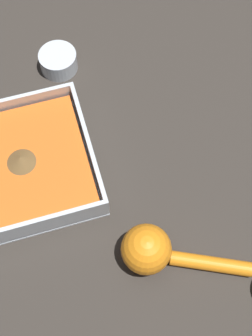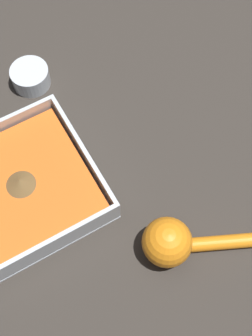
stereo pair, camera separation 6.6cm
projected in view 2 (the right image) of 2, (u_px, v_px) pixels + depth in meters
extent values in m
plane|color=#332D28|center=(14.00, 182.00, 0.68)|extent=(4.00, 4.00, 0.00)
cube|color=silver|center=(25.00, 192.00, 0.67)|extent=(0.20, 0.20, 0.01)
cube|color=silver|center=(84.00, 154.00, 0.67)|extent=(0.20, 0.01, 0.04)
cube|color=silver|center=(52.00, 245.00, 0.61)|extent=(0.01, 0.19, 0.04)
cube|color=orange|center=(23.00, 188.00, 0.65)|extent=(0.18, 0.18, 0.02)
cone|color=brown|center=(20.00, 182.00, 0.64)|extent=(0.04, 0.04, 0.01)
cylinder|color=silver|center=(30.00, 77.00, 0.74)|extent=(0.06, 0.06, 0.03)
cylinder|color=brown|center=(31.00, 78.00, 0.74)|extent=(0.05, 0.05, 0.02)
sphere|color=orange|center=(167.00, 242.00, 0.61)|extent=(0.07, 0.07, 0.07)
cylinder|color=orange|center=(230.00, 242.00, 0.63)|extent=(0.06, 0.11, 0.02)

